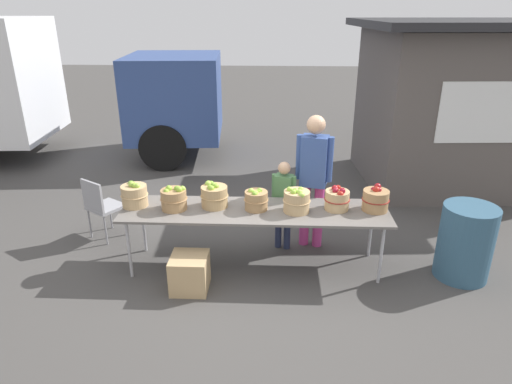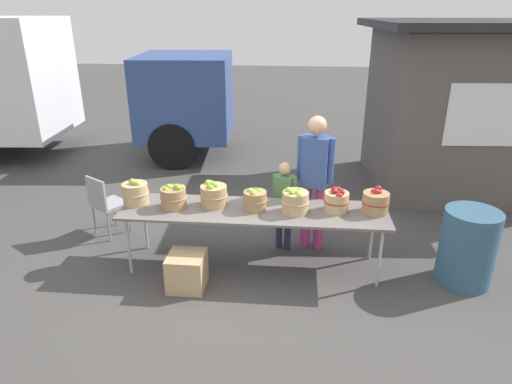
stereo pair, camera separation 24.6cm
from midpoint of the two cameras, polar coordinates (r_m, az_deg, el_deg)
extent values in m
plane|color=#474442|center=(5.57, -1.42, -9.31)|extent=(40.00, 40.00, 0.00)
cube|color=slate|center=(5.22, -1.50, -2.44)|extent=(3.10, 0.76, 0.03)
cylinder|color=#B2B2B7|center=(5.42, -17.07, -6.99)|extent=(0.04, 0.04, 0.72)
cylinder|color=#B2B2B7|center=(5.23, 14.29, -7.77)|extent=(0.04, 0.04, 0.72)
cylinder|color=#B2B2B7|center=(5.92, -15.24, -4.17)|extent=(0.04, 0.04, 0.72)
cylinder|color=#B2B2B7|center=(5.75, 13.18, -4.77)|extent=(0.04, 0.04, 0.72)
cylinder|color=tan|center=(5.49, -16.40, -0.48)|extent=(0.30, 0.30, 0.25)
torus|color=tan|center=(5.49, -16.42, -0.36)|extent=(0.32, 0.32, 0.01)
sphere|color=#8CB738|center=(5.41, -16.45, 0.76)|extent=(0.07, 0.07, 0.07)
sphere|color=#7AA833|center=(5.54, -16.81, 0.99)|extent=(0.08, 0.08, 0.08)
sphere|color=#7AA833|center=(5.46, -16.61, 0.90)|extent=(0.07, 0.07, 0.07)
sphere|color=#9EC647|center=(5.39, -16.11, 0.73)|extent=(0.07, 0.07, 0.07)
sphere|color=#9EC647|center=(5.44, -16.77, 0.90)|extent=(0.07, 0.07, 0.07)
cylinder|color=#A87F51|center=(5.30, -11.69, -0.95)|extent=(0.29, 0.29, 0.24)
torus|color=#A87F51|center=(5.29, -11.70, -0.83)|extent=(0.31, 0.31, 0.01)
sphere|color=#7AA833|center=(5.22, -11.07, 0.21)|extent=(0.07, 0.07, 0.07)
sphere|color=#8CB738|center=(5.26, -10.65, 0.42)|extent=(0.07, 0.07, 0.07)
sphere|color=#8CB738|center=(5.24, -12.64, 0.04)|extent=(0.07, 0.07, 0.07)
sphere|color=#8CB738|center=(5.20, -11.07, 0.28)|extent=(0.08, 0.08, 0.08)
sphere|color=#9EC647|center=(5.24, -10.60, 0.39)|extent=(0.07, 0.07, 0.07)
sphere|color=#8CB738|center=(5.27, -12.32, 0.41)|extent=(0.08, 0.08, 0.08)
sphere|color=#7AA833|center=(5.26, -11.31, 0.39)|extent=(0.07, 0.07, 0.07)
cylinder|color=tan|center=(5.29, -6.62, -0.60)|extent=(0.31, 0.31, 0.25)
torus|color=tan|center=(5.28, -6.63, -0.47)|extent=(0.33, 0.33, 0.01)
sphere|color=#8CB738|center=(5.22, -6.44, 0.73)|extent=(0.07, 0.07, 0.07)
sphere|color=#8CB738|center=(5.23, -6.50, 0.83)|extent=(0.07, 0.07, 0.07)
sphere|color=#9EC647|center=(5.32, -7.41, 1.04)|extent=(0.08, 0.08, 0.08)
sphere|color=#8CB738|center=(5.22, -7.15, 0.51)|extent=(0.08, 0.08, 0.08)
sphere|color=#7AA833|center=(5.34, -7.04, 1.06)|extent=(0.07, 0.07, 0.07)
sphere|color=#7AA833|center=(5.23, -6.76, 0.86)|extent=(0.07, 0.07, 0.07)
sphere|color=#8CB738|center=(5.17, -7.05, 0.41)|extent=(0.07, 0.07, 0.07)
cylinder|color=#A87F51|center=(5.19, -1.33, -1.09)|extent=(0.27, 0.27, 0.22)
torus|color=#A87F51|center=(5.18, -1.33, -0.98)|extent=(0.29, 0.29, 0.01)
sphere|color=#9EC647|center=(5.15, -1.99, 0.09)|extent=(0.07, 0.07, 0.07)
sphere|color=#8CB738|center=(5.16, -1.05, -0.02)|extent=(0.07, 0.07, 0.07)
sphere|color=#9EC647|center=(5.11, -1.44, -0.18)|extent=(0.07, 0.07, 0.07)
sphere|color=#7AA833|center=(5.08, -1.61, -0.31)|extent=(0.07, 0.07, 0.07)
sphere|color=#7AA833|center=(5.16, -0.92, 0.16)|extent=(0.06, 0.06, 0.06)
cylinder|color=tan|center=(5.13, 3.81, -1.21)|extent=(0.30, 0.30, 0.25)
torus|color=tan|center=(5.13, 3.82, -1.08)|extent=(0.32, 0.32, 0.01)
sphere|color=#9EC647|center=(5.10, 2.89, 0.33)|extent=(0.07, 0.07, 0.07)
sphere|color=#8CB738|center=(5.03, 3.38, -0.08)|extent=(0.07, 0.07, 0.07)
sphere|color=#8CB738|center=(5.09, 3.62, 0.05)|extent=(0.08, 0.08, 0.08)
sphere|color=#9EC647|center=(5.05, 4.14, -0.06)|extent=(0.07, 0.07, 0.07)
sphere|color=#9EC647|center=(5.17, 4.36, 0.26)|extent=(0.08, 0.08, 0.08)
sphere|color=#9EC647|center=(4.99, 4.40, -0.44)|extent=(0.07, 0.07, 0.07)
cylinder|color=tan|center=(5.25, 8.92, -1.04)|extent=(0.28, 0.28, 0.23)
torus|color=maroon|center=(5.24, 8.92, -0.92)|extent=(0.30, 0.30, 0.01)
sphere|color=maroon|center=(5.17, 8.66, 0.15)|extent=(0.07, 0.07, 0.07)
sphere|color=#B22319|center=(5.29, 9.06, 0.50)|extent=(0.07, 0.07, 0.07)
sphere|color=maroon|center=(5.19, 8.77, 0.26)|extent=(0.07, 0.07, 0.07)
sphere|color=maroon|center=(5.16, 9.59, 0.10)|extent=(0.06, 0.06, 0.06)
sphere|color=maroon|center=(5.24, 8.65, 0.45)|extent=(0.08, 0.08, 0.08)
sphere|color=#B22319|center=(5.12, 9.31, -0.31)|extent=(0.07, 0.07, 0.07)
sphere|color=maroon|center=(5.23, 9.60, 0.18)|extent=(0.07, 0.07, 0.07)
cylinder|color=#A87F51|center=(5.31, 13.64, -1.05)|extent=(0.30, 0.30, 0.24)
torus|color=maroon|center=(5.31, 13.66, -0.93)|extent=(0.32, 0.32, 0.01)
sphere|color=maroon|center=(5.27, 14.02, 0.24)|extent=(0.07, 0.07, 0.07)
sphere|color=maroon|center=(5.34, 13.91, 0.67)|extent=(0.08, 0.08, 0.08)
sphere|color=maroon|center=(5.31, 13.43, 0.22)|extent=(0.08, 0.08, 0.08)
sphere|color=#B22319|center=(5.26, 13.71, 0.27)|extent=(0.08, 0.08, 0.08)
cylinder|color=#CC3F8C|center=(5.85, 6.71, -3.08)|extent=(0.12, 0.12, 0.85)
cylinder|color=#CC3F8C|center=(5.88, 5.01, -2.88)|extent=(0.12, 0.12, 0.85)
cube|color=#334C8C|center=(5.59, 6.15, 3.92)|extent=(0.36, 0.30, 0.64)
sphere|color=tan|center=(5.46, 6.35, 8.47)|extent=(0.23, 0.23, 0.23)
cylinder|color=#334C8C|center=(5.55, 8.06, 4.09)|extent=(0.09, 0.09, 0.57)
cylinder|color=#334C8C|center=(5.61, 4.29, 4.44)|extent=(0.09, 0.09, 0.57)
cylinder|color=#262D4C|center=(5.81, 2.78, -4.63)|extent=(0.08, 0.08, 0.58)
cylinder|color=#262D4C|center=(5.84, 1.65, -4.45)|extent=(0.08, 0.08, 0.58)
cube|color=#4C7F4C|center=(5.61, 2.29, 0.05)|extent=(0.25, 0.21, 0.43)
sphere|color=tan|center=(5.50, 2.33, 3.04)|extent=(0.16, 0.16, 0.16)
cylinder|color=#4C7F4C|center=(5.57, 3.53, 0.11)|extent=(0.06, 0.06, 0.38)
cylinder|color=#4C7F4C|center=(5.64, 1.07, 0.45)|extent=(0.06, 0.06, 0.38)
cube|color=#334C8C|center=(9.52, -10.94, 11.90)|extent=(1.96, 2.24, 1.60)
cube|color=black|center=(9.38, -5.80, 14.01)|extent=(0.18, 1.76, 0.80)
cylinder|color=black|center=(10.63, -10.76, 8.58)|extent=(0.92, 0.35, 0.90)
cylinder|color=black|center=(8.82, -12.46, 5.59)|extent=(0.92, 0.35, 0.90)
cylinder|color=black|center=(11.88, -30.05, 7.41)|extent=(0.92, 0.35, 0.90)
cube|color=#59514C|center=(8.55, 23.49, 9.64)|extent=(3.15, 2.59, 2.60)
cube|color=#262628|center=(8.40, 25.01, 18.80)|extent=(3.68, 3.12, 0.12)
cube|color=white|center=(7.39, 26.27, 9.00)|extent=(1.40, 0.13, 0.90)
cube|color=#99999E|center=(6.41, -19.54, -1.81)|extent=(0.55, 0.55, 0.04)
cube|color=#99999E|center=(6.23, -21.12, -0.50)|extent=(0.35, 0.24, 0.40)
cylinder|color=gray|center=(6.46, -17.18, -3.55)|extent=(0.02, 0.02, 0.42)
cylinder|color=gray|center=(6.71, -18.97, -2.76)|extent=(0.02, 0.02, 0.42)
cylinder|color=gray|center=(6.29, -19.61, -4.61)|extent=(0.02, 0.02, 0.42)
cylinder|color=gray|center=(6.55, -21.35, -3.76)|extent=(0.02, 0.02, 0.42)
cylinder|color=#335972|center=(5.64, 23.91, -5.87)|extent=(0.60, 0.60, 0.88)
cube|color=tan|center=(5.13, -9.79, -10.08)|extent=(0.41, 0.41, 0.41)
camera|label=1|loc=(0.12, -91.29, -0.53)|focal=31.53mm
camera|label=2|loc=(0.12, 88.71, 0.53)|focal=31.53mm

